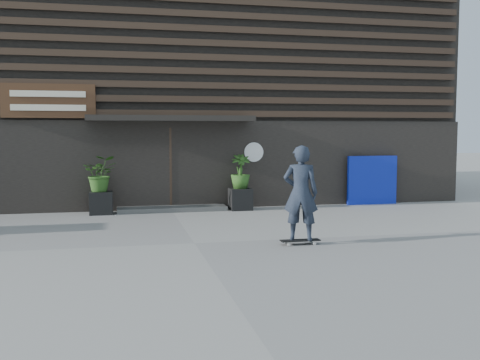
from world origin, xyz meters
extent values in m
plane|color=gray|center=(0.00, 0.00, 0.00)|extent=(80.00, 80.00, 0.00)
cube|color=#454543|center=(0.00, 4.60, 0.06)|extent=(3.00, 0.80, 0.12)
cube|color=black|center=(-1.90, 4.40, 0.30)|extent=(0.60, 0.60, 0.60)
imported|color=#2D591E|center=(-1.90, 4.40, 1.08)|extent=(0.86, 0.75, 0.96)
cube|color=black|center=(1.90, 4.40, 0.30)|extent=(0.60, 0.60, 0.60)
imported|color=#2D591E|center=(1.90, 4.40, 1.08)|extent=(0.54, 0.54, 0.96)
cube|color=#0C1AA2|center=(6.04, 4.70, 0.73)|extent=(1.56, 0.13, 1.46)
cube|color=black|center=(0.00, 10.00, 4.00)|extent=(18.00, 10.00, 8.00)
cube|color=black|center=(0.00, 4.94, 1.25)|extent=(18.00, 0.12, 2.50)
cube|color=#38281E|center=(0.00, 4.88, 2.70)|extent=(17.60, 0.08, 0.18)
cube|color=#38281E|center=(0.00, 4.88, 3.09)|extent=(17.60, 0.08, 0.18)
cube|color=#38281E|center=(0.00, 4.88, 3.48)|extent=(17.60, 0.08, 0.18)
cube|color=#38281E|center=(0.00, 4.88, 3.88)|extent=(17.60, 0.08, 0.18)
cube|color=#38281E|center=(0.00, 4.88, 4.27)|extent=(17.60, 0.08, 0.18)
cube|color=#38281E|center=(0.00, 4.88, 4.66)|extent=(17.60, 0.08, 0.18)
cube|color=#38281E|center=(0.00, 4.88, 5.05)|extent=(17.60, 0.08, 0.18)
cube|color=#38281E|center=(0.00, 4.88, 5.45)|extent=(17.60, 0.08, 0.18)
cube|color=black|center=(0.00, 4.50, 2.55)|extent=(4.50, 1.00, 0.15)
cube|color=black|center=(0.00, 5.10, 1.15)|extent=(2.40, 0.30, 2.30)
cube|color=#38281E|center=(0.00, 4.92, 1.15)|extent=(0.06, 0.10, 2.30)
cube|color=#472B19|center=(-3.20, 4.80, 3.00)|extent=(2.40, 0.10, 0.90)
cube|color=beige|center=(-3.20, 4.73, 3.18)|extent=(1.90, 0.02, 0.16)
cube|color=beige|center=(-3.20, 4.73, 2.82)|extent=(1.90, 0.02, 0.16)
cylinder|color=white|center=(2.40, 4.86, 1.60)|extent=(0.56, 0.03, 0.56)
cube|color=black|center=(1.99, -0.58, 0.09)|extent=(0.78, 0.20, 0.02)
cylinder|color=#A7A7A3|center=(1.73, -0.68, 0.03)|extent=(0.06, 0.03, 0.06)
cylinder|color=#AEAEA9|center=(1.73, -0.48, 0.03)|extent=(0.06, 0.03, 0.06)
cylinder|color=beige|center=(2.25, -0.68, 0.03)|extent=(0.06, 0.03, 0.06)
cylinder|color=#B8B8B2|center=(2.25, -0.48, 0.03)|extent=(0.06, 0.03, 0.06)
imported|color=#1B2331|center=(1.99, -0.58, 1.01)|extent=(0.78, 0.64, 1.83)
camera|label=1|loc=(-1.43, -10.68, 2.19)|focal=41.45mm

